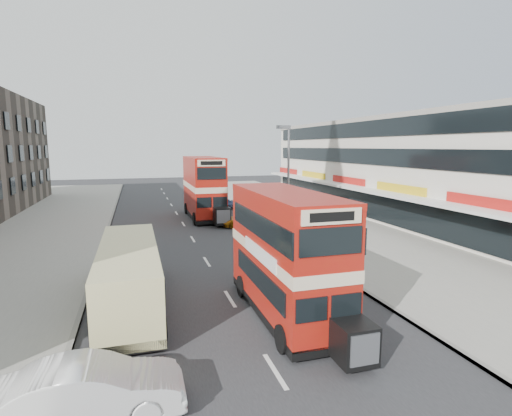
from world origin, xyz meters
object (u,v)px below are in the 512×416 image
object	(u,v)px
bus_main	(286,254)
car_left_front	(91,391)
bus_second	(204,187)
pedestrian_near	(319,235)
coach	(129,273)
car_right_a	(283,237)
car_right_b	(245,220)
street_lamp	(287,173)
cyclist	(251,223)
car_right_c	(220,203)

from	to	relation	value
bus_main	car_left_front	xyz separation A→B (m)	(-6.78, -4.42, -1.78)
bus_second	pedestrian_near	size ratio (longest dim) A/B	5.56
bus_second	coach	distance (m)	21.11
car_left_front	car_right_a	distance (m)	17.93
car_left_front	car_right_b	bearing A→B (deg)	-23.61
bus_second	car_right_b	distance (m)	6.17
bus_main	car_right_b	xyz separation A→B (m)	(3.09, 17.68, -1.96)
car_right_a	coach	bearing A→B (deg)	-50.56
coach	car_right_a	size ratio (longest dim) A/B	1.92
car_right_a	car_right_b	xyz separation A→B (m)	(-0.61, 7.55, -0.13)
street_lamp	bus_main	xyz separation A→B (m)	(-4.77, -12.26, -2.26)
cyclist	car_right_b	bearing A→B (deg)	95.85
bus_main	car_left_front	world-z (taller)	bus_main
bus_main	car_right_a	distance (m)	10.94
street_lamp	pedestrian_near	world-z (taller)	street_lamp
coach	car_left_front	size ratio (longest dim) A/B	2.03
street_lamp	cyclist	distance (m)	5.67
street_lamp	pedestrian_near	distance (m)	5.33
car_left_front	cyclist	size ratio (longest dim) A/B	2.25
street_lamp	pedestrian_near	xyz separation A→B (m)	(0.79, -3.72, -3.74)
car_right_a	car_right_c	bearing A→B (deg)	-175.64
bus_second	car_right_b	world-z (taller)	bus_second
car_right_c	cyclist	world-z (taller)	cyclist
bus_second	coach	size ratio (longest dim) A/B	1.09
car_left_front	pedestrian_near	size ratio (longest dim) A/B	2.51
car_right_a	car_right_b	world-z (taller)	car_right_a
car_right_a	car_right_c	size ratio (longest dim) A/B	1.35
bus_main	pedestrian_near	bearing A→B (deg)	-123.15
bus_main	car_right_c	world-z (taller)	bus_main
car_right_c	bus_second	bearing A→B (deg)	-33.61
coach	car_right_b	bearing A→B (deg)	58.70
car_right_a	car_right_b	bearing A→B (deg)	-173.42
street_lamp	bus_second	xyz separation A→B (m)	(-4.26, 10.51, -1.88)
bus_main	car_right_c	xyz separation A→B (m)	(2.97, 27.63, -1.92)
bus_second	pedestrian_near	world-z (taller)	bus_second
street_lamp	car_right_b	xyz separation A→B (m)	(-1.68, 5.42, -4.22)
car_left_front	bus_main	bearing A→B (deg)	-56.44
car_right_b	cyclist	bearing A→B (deg)	2.83
bus_main	pedestrian_near	distance (m)	10.30
pedestrian_near	cyclist	world-z (taller)	cyclist
car_right_a	car_right_b	size ratio (longest dim) A/B	1.18
street_lamp	bus_second	size ratio (longest dim) A/B	0.81
car_right_b	car_right_c	size ratio (longest dim) A/B	1.14
car_right_b	car_right_c	xyz separation A→B (m)	(-0.12, 9.95, 0.04)
car_right_a	cyclist	size ratio (longest dim) A/B	2.38
bus_second	car_left_front	xyz separation A→B (m)	(-7.29, -27.19, -2.16)
bus_main	coach	distance (m)	6.63
coach	car_right_a	bearing A→B (deg)	37.35
coach	pedestrian_near	size ratio (longest dim) A/B	5.10
bus_main	car_right_b	bearing A→B (deg)	-100.02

